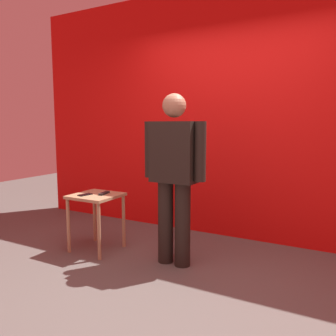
# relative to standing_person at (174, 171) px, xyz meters

# --- Properties ---
(ground_plane) EXTENTS (12.00, 12.00, 0.00)m
(ground_plane) POSITION_rel_standing_person_xyz_m (0.23, -0.47, -0.91)
(ground_plane) COLOR #59544F
(back_wall_red) EXTENTS (5.76, 0.12, 2.95)m
(back_wall_red) POSITION_rel_standing_person_xyz_m (0.23, 1.10, 0.56)
(back_wall_red) COLOR red
(back_wall_red) RESTS_ON ground_plane
(standing_person) EXTENTS (0.64, 0.24, 1.63)m
(standing_person) POSITION_rel_standing_person_xyz_m (0.00, 0.00, 0.00)
(standing_person) COLOR black
(standing_person) RESTS_ON ground_plane
(side_table) EXTENTS (0.47, 0.47, 0.61)m
(side_table) POSITION_rel_standing_person_xyz_m (-0.90, -0.07, -0.41)
(side_table) COLOR tan
(side_table) RESTS_ON ground_plane
(cell_phone) EXTENTS (0.10, 0.16, 0.01)m
(cell_phone) POSITION_rel_standing_person_xyz_m (-0.97, -0.16, -0.30)
(cell_phone) COLOR black
(cell_phone) RESTS_ON side_table
(tv_remote) EXTENTS (0.07, 0.18, 0.02)m
(tv_remote) POSITION_rel_standing_person_xyz_m (-0.83, -0.02, -0.29)
(tv_remote) COLOR black
(tv_remote) RESTS_ON side_table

